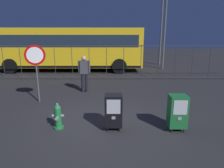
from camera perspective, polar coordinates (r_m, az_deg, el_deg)
name	(u,v)px	position (r m, az deg, el deg)	size (l,w,h in m)	color
ground_plane	(102,122)	(6.25, -2.83, -10.75)	(60.00, 60.00, 0.00)	#262628
fire_hydrant	(59,117)	(5.93, -14.98, -8.98)	(0.33, 0.32, 0.75)	#1E7238
newspaper_box_primary	(114,110)	(5.59, 0.59, -7.52)	(0.48, 0.42, 1.02)	black
newspaper_box_secondary	(178,111)	(5.82, 18.33, -7.37)	(0.48, 0.42, 1.02)	black
stop_sign	(36,62)	(8.12, -20.75, 5.96)	(0.71, 0.31, 2.23)	#4C4F54
pedestrian	(85,72)	(9.19, -7.73, 3.49)	(0.55, 0.22, 1.67)	black
fence_barrier	(107,62)	(11.68, -1.41, 6.24)	(18.03, 0.04, 2.00)	#2D2D33
bus_near	(68,47)	(14.94, -12.32, 10.34)	(10.51, 2.80, 3.00)	gold
bus_far	(62,44)	(19.62, -14.01, 11.10)	(10.68, 3.49, 3.00)	red
street_light_near_left	(163,13)	(17.88, 14.30, 18.96)	(0.32, 0.32, 7.35)	#4C4F54
street_light_near_right	(166,18)	(15.69, 15.20, 17.82)	(0.32, 0.32, 6.40)	#4C4F54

